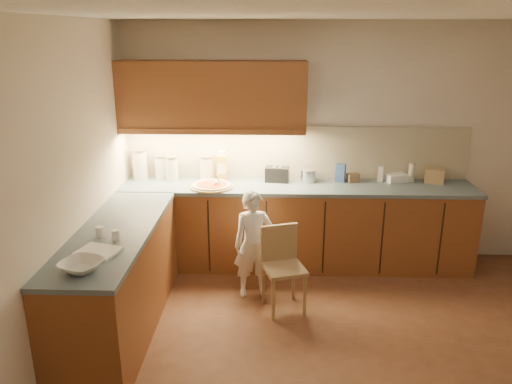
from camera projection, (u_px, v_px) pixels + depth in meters
room at (365, 154)px, 3.46m from camera, size 4.54×4.50×2.62m
l_counter at (244, 241)px, 5.05m from camera, size 3.77×2.62×0.92m
backsplash at (297, 152)px, 5.50m from camera, size 3.75×0.02×0.58m
upper_cabinets at (212, 95)px, 5.18m from camera, size 1.95×0.36×0.73m
pizza_on_board at (212, 186)px, 5.23m from camera, size 0.45×0.45×0.18m
child at (254, 244)px, 4.80m from camera, size 0.43×0.33×1.06m
wooden_chair at (282, 262)px, 4.61m from camera, size 0.44×0.44×0.79m
mixing_bowl at (81, 266)px, 3.42m from camera, size 0.36×0.36×0.07m
canister_a at (140, 164)px, 5.48m from camera, size 0.17×0.17×0.34m
canister_b at (162, 167)px, 5.51m from camera, size 0.15×0.15×0.27m
canister_c at (172, 168)px, 5.45m from camera, size 0.15×0.15×0.27m
canister_d at (207, 167)px, 5.50m from camera, size 0.16×0.16×0.27m
oil_jug at (222, 167)px, 5.43m from camera, size 0.11×0.08×0.34m
toaster at (277, 174)px, 5.42m from camera, size 0.27×0.18×0.17m
steel_pot at (308, 175)px, 5.42m from camera, size 0.18×0.18×0.14m
blue_box at (341, 173)px, 5.41m from camera, size 0.12×0.10×0.20m
card_box_a at (353, 178)px, 5.42m from camera, size 0.15×0.12×0.09m
white_bottle at (381, 174)px, 5.43m from camera, size 0.07×0.07×0.17m
flat_pack at (396, 178)px, 5.43m from camera, size 0.25×0.20×0.09m
tall_jar at (412, 172)px, 5.40m from camera, size 0.07×0.07×0.22m
card_box_b at (435, 176)px, 5.39m from camera, size 0.24×0.21×0.16m
dough_cloth at (98, 251)px, 3.70m from camera, size 0.35×0.31×0.02m
spice_jar_a at (100, 232)px, 3.97m from camera, size 0.07×0.07×0.09m
spice_jar_b at (116, 235)px, 3.91m from camera, size 0.08×0.08×0.08m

